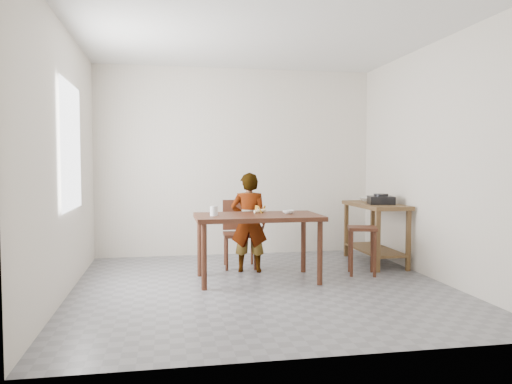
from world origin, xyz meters
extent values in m
cube|color=slate|center=(0.00, 0.00, -0.02)|extent=(4.00, 4.00, 0.04)
cube|color=white|center=(0.00, 0.00, 2.72)|extent=(4.00, 4.00, 0.04)
cube|color=silver|center=(0.00, 2.02, 1.35)|extent=(4.00, 0.04, 2.70)
cube|color=silver|center=(0.00, -2.02, 1.35)|extent=(4.00, 0.04, 2.70)
cube|color=silver|center=(-2.02, 0.00, 1.35)|extent=(0.04, 4.00, 2.70)
cube|color=silver|center=(2.02, 0.00, 1.35)|extent=(0.04, 4.00, 2.70)
cube|color=white|center=(-1.97, 0.20, 1.50)|extent=(0.02, 1.10, 1.30)
imported|color=white|center=(-0.02, 0.78, 0.61)|extent=(0.50, 0.38, 1.21)
cylinder|color=white|center=(-0.50, 0.26, 0.80)|extent=(0.09, 0.09, 0.11)
imported|color=silver|center=(0.36, 0.33, 0.77)|extent=(0.17, 0.17, 0.04)
imported|color=silver|center=(1.76, 1.39, 0.83)|extent=(0.26, 0.26, 0.05)
cube|color=black|center=(1.73, 0.85, 0.85)|extent=(0.37, 0.37, 0.10)
camera|label=1|loc=(-1.02, -5.20, 1.32)|focal=35.00mm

